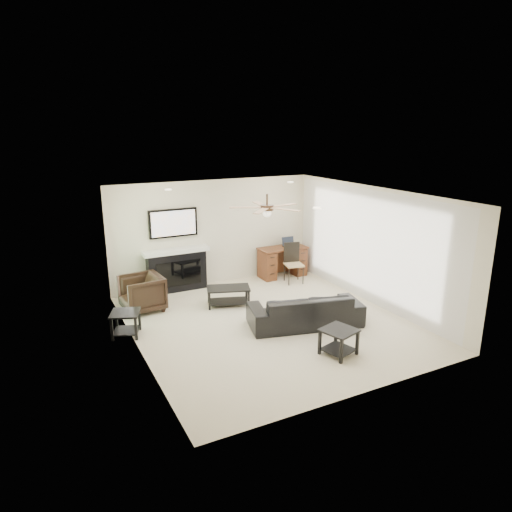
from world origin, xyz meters
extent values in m
plane|color=beige|center=(0.00, 0.00, 0.00)|extent=(5.50, 5.50, 0.00)
cube|color=white|center=(0.00, 0.00, 2.50)|extent=(5.00, 5.50, 0.04)
cube|color=beige|center=(0.00, 2.75, 1.25)|extent=(5.00, 0.04, 2.50)
cube|color=beige|center=(0.00, -2.75, 1.25)|extent=(5.00, 0.04, 2.50)
cube|color=beige|center=(-2.50, 0.00, 1.25)|extent=(0.04, 5.50, 2.50)
cube|color=beige|center=(2.50, 0.00, 1.25)|extent=(0.04, 5.50, 2.50)
cube|color=silver|center=(2.45, 0.10, 1.23)|extent=(0.04, 5.10, 2.40)
cube|color=#93BC89|center=(-2.46, 1.55, 1.05)|extent=(0.04, 1.80, 2.10)
cylinder|color=#382619|center=(0.00, 0.10, 2.25)|extent=(1.40, 1.40, 0.30)
imported|color=black|center=(0.58, -0.39, 0.31)|extent=(2.28, 1.33, 0.62)
imported|color=black|center=(-2.02, 1.76, 0.37)|extent=(0.89, 0.87, 0.75)
cube|color=black|center=(-0.32, 1.21, 0.20)|extent=(1.01, 0.76, 0.40)
cube|color=black|center=(0.43, -1.64, 0.23)|extent=(0.65, 0.65, 0.45)
cube|color=black|center=(-2.57, 0.71, 0.23)|extent=(0.65, 0.65, 0.45)
cube|color=black|center=(-1.01, 2.58, 0.95)|extent=(1.52, 0.34, 1.91)
cube|color=#432610|center=(1.70, 2.40, 0.38)|extent=(1.22, 0.56, 0.76)
cube|color=black|center=(1.70, 1.85, 0.48)|extent=(0.50, 0.52, 0.97)
cube|color=black|center=(1.90, 2.38, 0.88)|extent=(0.33, 0.24, 0.23)
camera|label=1|loc=(-3.93, -7.17, 3.66)|focal=32.00mm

